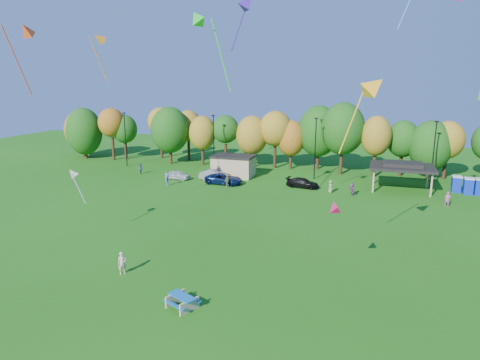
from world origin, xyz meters
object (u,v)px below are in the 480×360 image
(porta_potties, at_px, (468,185))
(car_b, at_px, (215,175))
(car_d, at_px, (303,183))
(kite_flyer, at_px, (122,263))
(car_c, at_px, (224,179))
(picnic_table, at_px, (182,301))
(car_a, at_px, (178,175))

(porta_potties, relative_size, car_b, 0.83)
(car_d, bearing_deg, kite_flyer, 172.52)
(porta_potties, distance_m, kite_flyer, 45.12)
(kite_flyer, distance_m, car_c, 29.54)
(porta_potties, relative_size, picnic_table, 1.51)
(car_a, height_order, car_c, car_c)
(car_d, bearing_deg, porta_potties, -72.98)
(car_d, bearing_deg, car_c, 105.25)
(kite_flyer, height_order, car_a, kite_flyer)
(car_a, xyz_separation_m, car_b, (5.37, 1.24, 0.09))
(picnic_table, relative_size, car_a, 0.64)
(porta_potties, height_order, kite_flyer, porta_potties)
(car_c, xyz_separation_m, car_d, (10.98, 1.41, -0.09))
(picnic_table, height_order, car_a, car_a)
(car_b, relative_size, car_c, 0.84)
(car_c, bearing_deg, car_b, 51.19)
(car_b, xyz_separation_m, car_c, (2.16, -1.94, -0.00))
(car_a, bearing_deg, kite_flyer, -156.25)
(kite_flyer, bearing_deg, car_a, 64.33)
(kite_flyer, bearing_deg, porta_potties, 5.24)
(picnic_table, relative_size, car_d, 0.55)
(car_c, bearing_deg, car_a, 87.87)
(porta_potties, xyz_separation_m, car_c, (-31.91, -4.77, -0.35))
(car_c, bearing_deg, porta_potties, -78.34)
(picnic_table, xyz_separation_m, car_d, (2.01, 33.99, 0.15))
(car_a, bearing_deg, porta_potties, -78.74)
(car_b, bearing_deg, car_a, 94.94)
(car_b, relative_size, car_d, 1.01)
(picnic_table, bearing_deg, car_d, 111.45)
(picnic_table, distance_m, car_c, 33.79)
(car_a, bearing_deg, picnic_table, -148.26)
(picnic_table, height_order, car_c, car_c)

